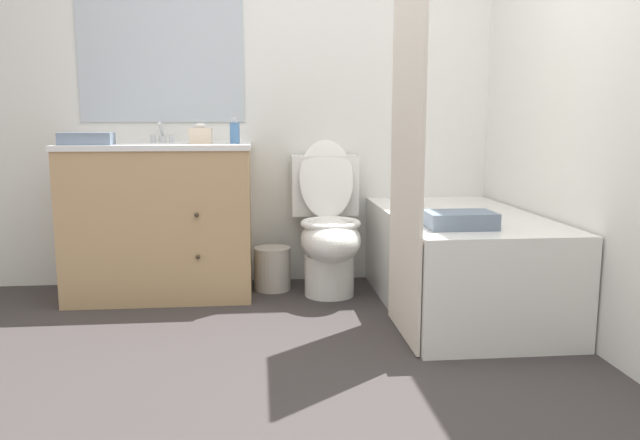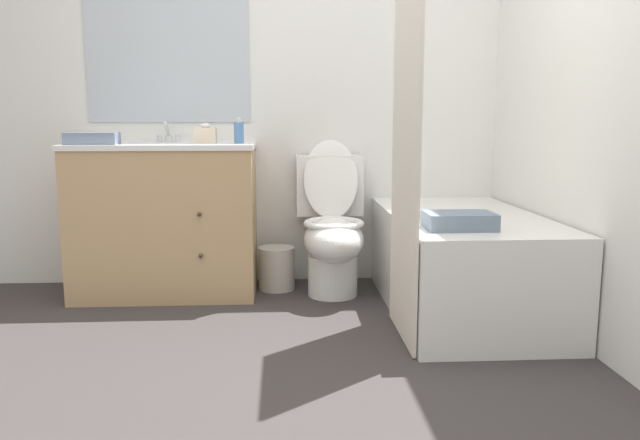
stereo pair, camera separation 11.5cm
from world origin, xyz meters
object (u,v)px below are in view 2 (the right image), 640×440
tissue_box (205,135)px  soap_dispenser (239,132)px  sink_faucet (168,136)px  bathtub (462,262)px  vanity_cabinet (166,218)px  bath_towel_folded (459,221)px  toilet (332,228)px  wastebasket (277,268)px  hand_towel_folded (92,139)px

tissue_box → soap_dispenser: bearing=-11.9°
sink_faucet → bathtub: (1.64, -0.62, -0.66)m
vanity_cabinet → soap_dispenser: bearing=-4.1°
soap_dispenser → bath_towel_folded: bearing=-39.0°
bathtub → tissue_box: (-1.40, 0.46, 0.67)m
vanity_cabinet → sink_faucet: size_ratio=7.42×
vanity_cabinet → tissue_box: (0.24, 0.01, 0.48)m
toilet → soap_dispenser: soap_dispenser is taller
bathtub → soap_dispenser: bearing=161.0°
bathtub → bath_towel_folded: bearing=-109.0°
toilet → bathtub: 0.78m
vanity_cabinet → wastebasket: bearing=3.8°
vanity_cabinet → wastebasket: 0.72m
hand_towel_folded → sink_faucet: bearing=44.9°
vanity_cabinet → soap_dispenser: (0.44, -0.03, 0.50)m
tissue_box → soap_dispenser: 0.20m
hand_towel_folded → wastebasket: bearing=12.3°
vanity_cabinet → toilet: toilet is taller
toilet → bath_towel_folded: (0.52, -0.82, 0.17)m
toilet → tissue_box: tissue_box is taller
soap_dispenser → toilet: bearing=-3.3°
vanity_cabinet → toilet: size_ratio=1.17×
toilet → hand_towel_folded: hand_towel_folded is taller
vanity_cabinet → sink_faucet: sink_faucet is taller
wastebasket → tissue_box: bearing=-175.3°
toilet → bath_towel_folded: size_ratio=2.89×
wastebasket → soap_dispenser: size_ratio=1.74×
wastebasket → soap_dispenser: (-0.21, -0.07, 0.82)m
tissue_box → soap_dispenser: (0.20, -0.04, 0.02)m
sink_faucet → bath_towel_folded: size_ratio=0.45×
sink_faucet → bath_towel_folded: sink_faucet is taller
bathtub → tissue_box: bearing=162.0°
bath_towel_folded → toilet: bearing=122.2°
vanity_cabinet → toilet: bearing=-3.6°
bath_towel_folded → tissue_box: bearing=144.4°
soap_dispenser → bathtub: bearing=-19.0°
sink_faucet → toilet: sink_faucet is taller
toilet → soap_dispenser: (-0.54, 0.03, 0.56)m
toilet → wastebasket: toilet is taller
soap_dispenser → vanity_cabinet: bearing=175.9°
vanity_cabinet → hand_towel_folded: hand_towel_folded is taller
tissue_box → hand_towel_folded: size_ratio=0.45×
bathtub → soap_dispenser: 1.45m
vanity_cabinet → wastebasket: size_ratio=4.06×
hand_towel_folded → bath_towel_folded: bearing=-21.2°
hand_towel_folded → soap_dispenser: bearing=10.2°
toilet → vanity_cabinet: bearing=176.4°
bathtub → bath_towel_folded: bath_towel_folded is taller
vanity_cabinet → soap_dispenser: size_ratio=7.09×
bathtub → tissue_box: size_ratio=11.54×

